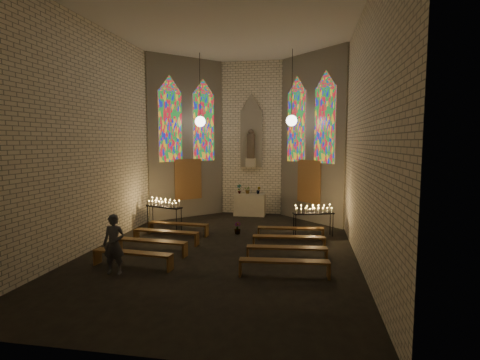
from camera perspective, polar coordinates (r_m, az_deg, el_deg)
name	(u,v)px	position (r m, az deg, el deg)	size (l,w,h in m)	color
floor	(223,249)	(11.95, -2.54, -10.47)	(12.00, 12.00, 0.00)	black
room	(242,133)	(14.78, 0.29, 7.24)	(8.22, 12.43, 7.00)	#F2E7CB
altar	(250,205)	(17.07, 1.48, -3.78)	(1.40, 0.60, 1.00)	beige
flower_vase_left	(239,189)	(17.03, -0.12, -1.37)	(0.23, 0.15, 0.43)	#4C723F
flower_vase_center	(248,190)	(17.06, 1.19, -1.51)	(0.30, 0.26, 0.34)	#4C723F
flower_vase_right	(259,190)	(16.97, 2.84, -1.56)	(0.18, 0.15, 0.33)	#4C723F
aisle_flower_pot	(237,228)	(13.75, -0.40, -7.35)	(0.24, 0.24, 0.43)	#4C723F
votive_stand_left	(164,205)	(14.61, -11.51, -3.69)	(1.56, 0.86, 1.12)	black
votive_stand_right	(313,211)	(13.55, 11.13, -4.66)	(1.48, 0.76, 1.06)	black
pew_left_0	(178,225)	(13.82, -9.41, -6.80)	(2.26, 0.50, 0.43)	brown
pew_right_0	(290,230)	(13.06, 7.69, -7.52)	(2.26, 0.50, 0.43)	brown
pew_left_1	(166,233)	(12.73, -11.23, -7.93)	(2.26, 0.50, 0.43)	brown
pew_right_1	(289,239)	(11.89, 7.44, -8.85)	(2.26, 0.50, 0.43)	brown
pew_left_2	(151,243)	(11.65, -13.41, -9.27)	(2.26, 0.50, 0.43)	brown
pew_right_2	(287,249)	(10.74, 7.13, -10.46)	(2.26, 0.50, 0.43)	brown
pew_left_3	(133,255)	(10.61, -16.04, -10.86)	(2.26, 0.50, 0.43)	brown
pew_right_3	(284,263)	(9.60, 6.74, -12.47)	(2.26, 0.50, 0.43)	brown
visitor	(114,244)	(10.16, -18.65, -9.25)	(0.56, 0.37, 1.53)	#46484F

